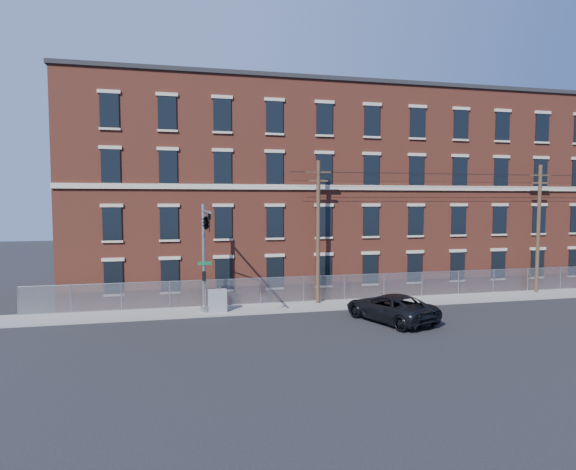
# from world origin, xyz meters

# --- Properties ---
(ground) EXTENTS (140.00, 140.00, 0.00)m
(ground) POSITION_xyz_m (0.00, 0.00, 0.00)
(ground) COLOR black
(ground) RESTS_ON ground
(sidewalk) EXTENTS (65.00, 3.00, 0.12)m
(sidewalk) POSITION_xyz_m (12.00, 5.00, 0.06)
(sidewalk) COLOR gray
(sidewalk) RESTS_ON ground
(mill_building) EXTENTS (55.30, 14.32, 16.30)m
(mill_building) POSITION_xyz_m (12.00, 13.93, 8.15)
(mill_building) COLOR brown
(mill_building) RESTS_ON ground
(chain_link_fence) EXTENTS (59.06, 0.06, 1.85)m
(chain_link_fence) POSITION_xyz_m (12.00, 6.30, 1.06)
(chain_link_fence) COLOR #A5A8AD
(chain_link_fence) RESTS_ON ground
(traffic_signal_mast) EXTENTS (0.90, 6.75, 7.00)m
(traffic_signal_mast) POSITION_xyz_m (-6.00, 2.18, 5.39)
(traffic_signal_mast) COLOR #9EA0A5
(traffic_signal_mast) RESTS_ON ground
(utility_pole_near) EXTENTS (1.80, 0.28, 10.00)m
(utility_pole_near) POSITION_xyz_m (2.00, 5.60, 5.34)
(utility_pole_near) COLOR #473423
(utility_pole_near) RESTS_ON ground
(utility_pole_mid) EXTENTS (1.80, 0.28, 10.00)m
(utility_pole_mid) POSITION_xyz_m (20.00, 5.60, 5.34)
(utility_pole_mid) COLOR #473423
(utility_pole_mid) RESTS_ON ground
(overhead_wires) EXTENTS (40.00, 0.62, 0.62)m
(overhead_wires) POSITION_xyz_m (20.00, 5.60, 9.12)
(overhead_wires) COLOR black
(overhead_wires) RESTS_ON ground
(pickup_truck) EXTENTS (4.71, 6.68, 1.69)m
(pickup_truck) POSITION_xyz_m (4.93, 0.03, 0.85)
(pickup_truck) COLOR black
(pickup_truck) RESTS_ON ground
(utility_cabinet) EXTENTS (1.20, 0.65, 1.46)m
(utility_cabinet) POSITION_xyz_m (-5.16, 4.38, 0.85)
(utility_cabinet) COLOR gray
(utility_cabinet) RESTS_ON sidewalk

